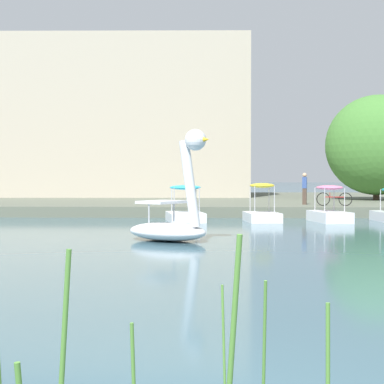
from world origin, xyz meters
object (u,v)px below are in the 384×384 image
(pedal_boat_cyan, at_px, (185,212))
(tree_willow_overhanging, at_px, (377,145))
(person_on_path, at_px, (305,188))
(bicycle_parked, at_px, (334,199))
(parked_van, at_px, (55,183))
(pedal_boat_yellow, at_px, (262,211))
(swan_boat, at_px, (172,218))
(pedal_boat_pink, at_px, (329,211))

(pedal_boat_cyan, xyz_separation_m, tree_willow_overhanging, (11.05, 11.21, 3.40))
(person_on_path, bearing_deg, bicycle_parked, -47.64)
(parked_van, bearing_deg, person_on_path, -40.46)
(person_on_path, xyz_separation_m, parked_van, (-16.33, 13.93, 0.10))
(pedal_boat_cyan, bearing_deg, person_on_path, 40.92)
(pedal_boat_yellow, relative_size, pedal_boat_cyan, 0.87)
(tree_willow_overhanging, xyz_separation_m, bicycle_parked, (-4.04, -7.52, -2.99))
(tree_willow_overhanging, distance_m, parked_van, 23.05)
(pedal_boat_cyan, relative_size, bicycle_parked, 1.53)
(tree_willow_overhanging, distance_m, bicycle_parked, 9.04)
(pedal_boat_yellow, bearing_deg, swan_boat, -113.07)
(pedal_boat_pink, xyz_separation_m, person_on_path, (-0.26, 5.06, 0.89))
(pedal_boat_yellow, distance_m, parked_van, 23.47)
(tree_willow_overhanging, bearing_deg, person_on_path, -130.33)
(pedal_boat_cyan, relative_size, parked_van, 0.51)
(swan_boat, xyz_separation_m, pedal_boat_cyan, (0.07, 7.78, -0.26))
(pedal_boat_pink, height_order, parked_van, parked_van)
(person_on_path, bearing_deg, pedal_boat_pink, -87.07)
(pedal_boat_cyan, bearing_deg, tree_willow_overhanging, 45.42)
(swan_boat, distance_m, parked_van, 28.72)
(pedal_boat_pink, height_order, person_on_path, person_on_path)
(parked_van, bearing_deg, pedal_boat_yellow, -54.03)
(bicycle_parked, bearing_deg, swan_boat, -121.67)
(tree_willow_overhanging, bearing_deg, pedal_boat_yellow, -124.80)
(pedal_boat_yellow, xyz_separation_m, pedal_boat_cyan, (-3.23, 0.03, -0.04))
(swan_boat, xyz_separation_m, tree_willow_overhanging, (11.11, 18.99, 3.13))
(swan_boat, bearing_deg, pedal_boat_pink, 51.67)
(pedal_boat_pink, relative_size, pedal_boat_cyan, 0.98)
(pedal_boat_pink, xyz_separation_m, pedal_boat_cyan, (-6.05, 0.04, -0.04))
(tree_willow_overhanging, bearing_deg, bicycle_parked, -118.23)
(swan_boat, bearing_deg, parked_van, 111.39)
(tree_willow_overhanging, height_order, person_on_path, tree_willow_overhanging)
(pedal_boat_cyan, height_order, person_on_path, person_on_path)
(pedal_boat_yellow, height_order, parked_van, parked_van)
(person_on_path, height_order, parked_van, parked_van)
(tree_willow_overhanging, relative_size, parked_van, 1.63)
(tree_willow_overhanging, height_order, parked_van, tree_willow_overhanging)
(tree_willow_overhanging, relative_size, person_on_path, 5.08)
(tree_willow_overhanging, xyz_separation_m, person_on_path, (-5.25, -6.19, -2.47))
(person_on_path, height_order, bicycle_parked, person_on_path)
(pedal_boat_pink, bearing_deg, pedal_boat_cyan, 179.60)
(pedal_boat_pink, relative_size, parked_van, 0.50)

